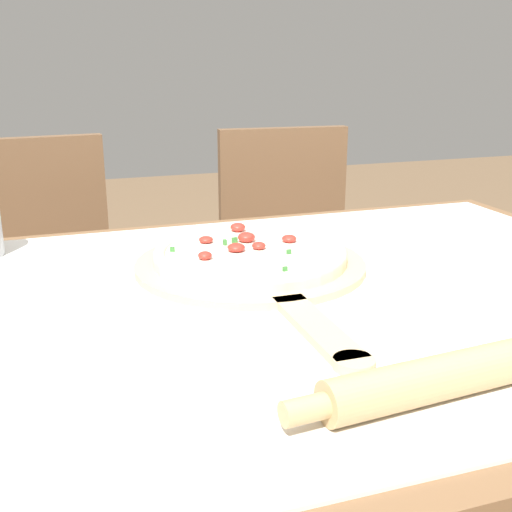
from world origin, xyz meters
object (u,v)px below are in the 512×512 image
object	(u,v)px
rolling_pin	(468,371)
pizza	(250,254)
chair_left	(43,287)
pizza_peel	(254,269)
chair_right	(291,260)

from	to	relation	value
rolling_pin	pizza	bearing A→B (deg)	100.83
pizza	rolling_pin	size ratio (longest dim) A/B	0.74
rolling_pin	chair_left	distance (m)	1.25
pizza_peel	pizza	world-z (taller)	pizza
rolling_pin	chair_left	size ratio (longest dim) A/B	0.50
rolling_pin	chair_left	bearing A→B (deg)	110.71
pizza	chair_left	world-z (taller)	chair_left
pizza_peel	rolling_pin	size ratio (longest dim) A/B	1.38
pizza_peel	chair_right	world-z (taller)	chair_right
pizza_peel	chair_left	bearing A→B (deg)	116.14
rolling_pin	chair_right	world-z (taller)	chair_right
pizza_peel	rolling_pin	distance (m)	0.45
chair_left	chair_right	world-z (taller)	same
chair_left	pizza_peel	bearing A→B (deg)	-68.23
pizza_peel	chair_left	xyz separation A→B (m)	(-0.34, 0.70, -0.24)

